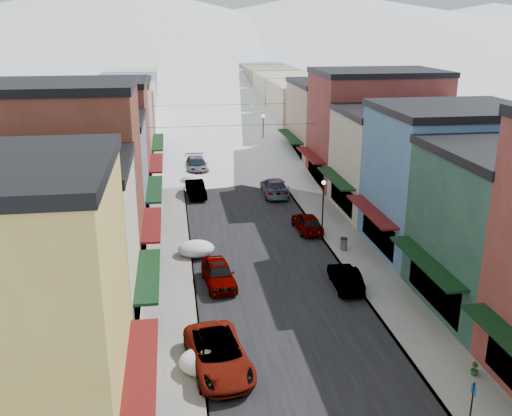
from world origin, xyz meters
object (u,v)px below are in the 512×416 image
object	(u,v)px
car_white_suv	(219,355)
car_silver_sedan	(219,274)
streetlamp_near	(323,199)
car_dark_hatch	(196,189)
trash_can	(344,244)
car_green_sedan	(345,278)

from	to	relation	value
car_white_suv	car_silver_sedan	world-z (taller)	car_white_suv
streetlamp_near	car_white_suv	bearing A→B (deg)	-119.01
car_dark_hatch	trash_can	distance (m)	18.33
car_white_suv	streetlamp_near	world-z (taller)	streetlamp_near
car_dark_hatch	trash_can	size ratio (longest dim) A/B	4.99
car_green_sedan	trash_can	xyz separation A→B (m)	(1.62, 5.72, -0.07)
car_silver_sedan	trash_can	size ratio (longest dim) A/B	4.96
car_white_suv	streetlamp_near	distance (m)	20.12
car_white_suv	car_dark_hatch	bearing A→B (deg)	81.58
car_silver_sedan	car_white_suv	bearing A→B (deg)	-100.15
car_silver_sedan	streetlamp_near	size ratio (longest dim) A/B	1.09
trash_can	car_silver_sedan	bearing A→B (deg)	-156.37
trash_can	streetlamp_near	size ratio (longest dim) A/B	0.22
car_white_suv	streetlamp_near	xyz separation A→B (m)	(9.71, 17.52, 1.95)
car_dark_hatch	car_green_sedan	world-z (taller)	car_dark_hatch
car_dark_hatch	streetlamp_near	world-z (taller)	streetlamp_near
car_silver_sedan	car_green_sedan	bearing A→B (deg)	-16.79
car_silver_sedan	car_dark_hatch	size ratio (longest dim) A/B	0.99
car_white_suv	trash_can	distance (m)	16.83
car_silver_sedan	car_green_sedan	xyz separation A→B (m)	(7.80, -1.60, -0.08)
car_white_suv	car_dark_hatch	distance (m)	28.79
car_white_suv	car_green_sedan	world-z (taller)	car_white_suv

